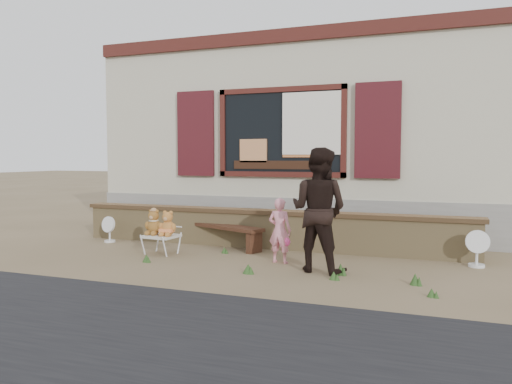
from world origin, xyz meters
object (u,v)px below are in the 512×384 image
at_px(folding_chair, 161,237).
at_px(teddy_bear_left, 154,222).
at_px(teddy_bear_right, 168,223).
at_px(adult, 319,210).
at_px(bench, 226,231).
at_px(child, 280,230).

relative_size(folding_chair, teddy_bear_left, 1.31).
bearing_deg(folding_chair, teddy_bear_left, -180.00).
distance_m(teddy_bear_right, adult, 2.58).
height_order(bench, child, child).
height_order(child, adult, adult).
distance_m(teddy_bear_left, adult, 2.86).
bearing_deg(child, teddy_bear_left, 5.61).
height_order(teddy_bear_left, child, child).
distance_m(child, adult, 0.83).
bearing_deg(folding_chair, adult, -0.90).
bearing_deg(folding_chair, teddy_bear_right, -0.00).
distance_m(folding_chair, adult, 2.76).
xyz_separation_m(teddy_bear_left, teddy_bear_right, (0.28, -0.03, -0.00)).
xyz_separation_m(teddy_bear_right, child, (1.88, 0.04, -0.03)).
height_order(teddy_bear_left, teddy_bear_right, teddy_bear_left).
height_order(bench, adult, adult).
bearing_deg(adult, child, -13.90).
bearing_deg(teddy_bear_left, folding_chair, 0.00).
bearing_deg(bench, teddy_bear_left, -113.07).
distance_m(teddy_bear_left, child, 2.16).
distance_m(teddy_bear_right, child, 1.88).
relative_size(bench, teddy_bear_left, 3.72).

